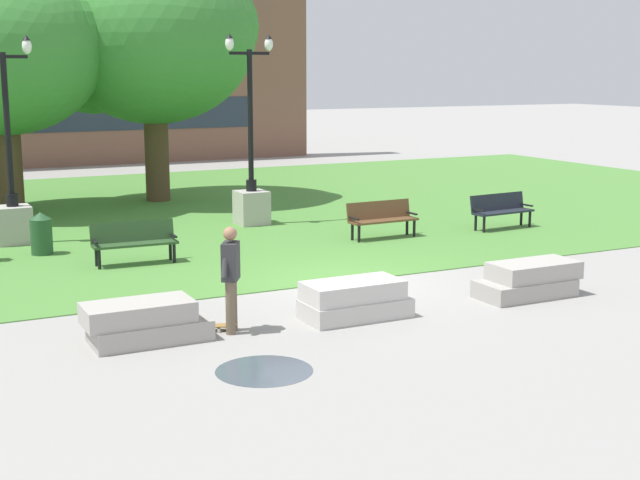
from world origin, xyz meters
The scene contains 16 objects.
ground_plane centered at (0.00, 0.00, 0.00)m, with size 140.00×140.00×0.00m, color gray.
grass_lawn centered at (0.00, 10.00, 0.01)m, with size 40.00×20.00×0.02m, color #4C8438.
concrete_block_center centered at (-4.68, -2.03, 0.31)m, with size 1.90×0.90×0.64m.
concrete_block_left centered at (-1.16, -2.31, 0.31)m, with size 1.80×0.90×0.64m.
concrete_block_right centered at (2.42, -2.48, 0.31)m, with size 1.92×0.90×0.64m.
person_skateboarder centered at (-3.30, -2.16, 0.96)m, with size 0.51×0.54×1.71m.
skateboard centered at (-3.67, -1.91, 0.09)m, with size 1.03×0.54×0.14m.
puddle centered at (-3.58, -4.10, 0.00)m, with size 1.37×1.37×0.01m, color #47515B.
park_bench_near_left centered at (-3.33, 3.51, 0.54)m, with size 1.82×0.61×0.90m.
park_bench_near_right centered at (6.41, 3.45, 0.54)m, with size 1.84×0.68×0.90m.
park_bench_far_left centered at (2.93, 3.70, 0.54)m, with size 1.81×0.58×0.90m.
lamp_post_left centered at (-5.30, 7.03, 1.02)m, with size 1.32×0.80×4.89m.
lamp_post_right centered at (0.82, 6.98, 1.04)m, with size 1.32×0.80×5.02m.
tree_far_right centered at (-0.22, 12.44, 5.05)m, with size 6.64×6.32×7.80m.
trash_bin centered at (-4.94, 5.41, 0.50)m, with size 0.49×0.49×0.96m.
building_facade_distant centered at (-1.57, 24.50, 5.18)m, with size 24.64×1.03×10.37m.
Camera 1 is at (-8.21, -14.99, 4.11)m, focal length 50.00 mm.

